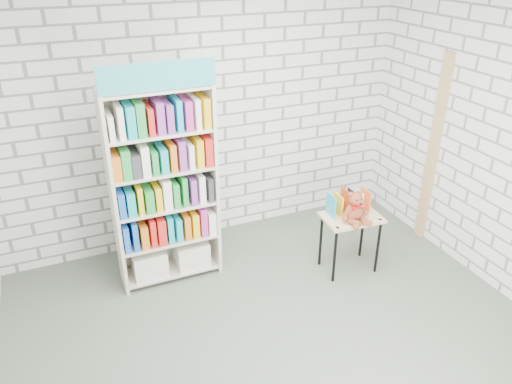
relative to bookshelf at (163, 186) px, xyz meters
name	(u,v)px	position (x,y,z in m)	size (l,w,h in m)	color
ground	(284,342)	(0.63, -1.36, -1.00)	(4.50, 4.50, 0.00)	#4F584A
room_shell	(290,149)	(0.63, -1.36, 0.78)	(4.52, 4.02, 2.81)	silver
bookshelf	(163,186)	(0.00, 0.00, 0.00)	(0.98, 0.38, 2.21)	beige
display_table	(351,224)	(1.72, -0.64, -0.47)	(0.60, 0.44, 0.62)	tan
table_books	(348,202)	(1.72, -0.54, -0.26)	(0.41, 0.20, 0.24)	#2A9EB6
teddy_bear	(355,210)	(1.69, -0.73, -0.26)	(0.29, 0.27, 0.32)	brown
door_trim	(433,151)	(2.85, -0.41, 0.05)	(0.05, 0.12, 2.10)	tan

